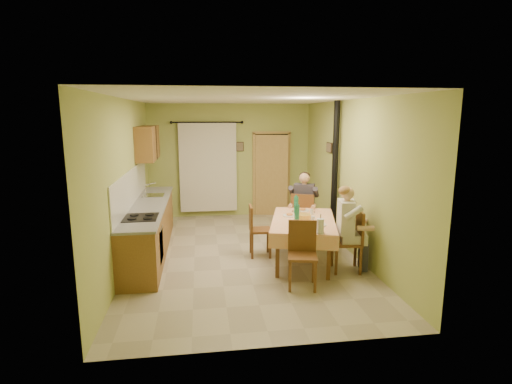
{
  "coord_description": "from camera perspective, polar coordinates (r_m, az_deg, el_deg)",
  "views": [
    {
      "loc": [
        -0.74,
        -6.94,
        2.53
      ],
      "look_at": [
        0.25,
        0.1,
        1.15
      ],
      "focal_mm": 28.0,
      "sensor_mm": 36.0,
      "label": 1
    }
  ],
  "objects": [
    {
      "name": "chair_near",
      "position": [
        6.07,
        6.6,
        -10.75
      ],
      "size": [
        0.5,
        0.5,
        0.98
      ],
      "rotation": [
        0.0,
        0.0,
        2.93
      ],
      "color": "brown",
      "rests_on": "ground"
    },
    {
      "name": "dining_table",
      "position": [
        7.03,
        6.73,
        -6.91
      ],
      "size": [
        1.48,
        1.98,
        0.76
      ],
      "rotation": [
        0.0,
        0.0,
        -0.25
      ],
      "color": "#ECA97B",
      "rests_on": "ground"
    },
    {
      "name": "chair_left",
      "position": [
        7.29,
        0.49,
        -6.91
      ],
      "size": [
        0.39,
        0.39,
        0.93
      ],
      "rotation": [
        0.0,
        0.0,
        -1.61
      ],
      "color": "brown",
      "rests_on": "ground"
    },
    {
      "name": "tableware",
      "position": [
        6.8,
        6.9,
        -3.61
      ],
      "size": [
        0.58,
        1.63,
        0.33
      ],
      "color": "white",
      "rests_on": "dining_table"
    },
    {
      "name": "picture_right",
      "position": [
        8.61,
        10.43,
        6.27
      ],
      "size": [
        0.03,
        0.31,
        0.21
      ],
      "primitive_type": "cube",
      "color": "brown",
      "rests_on": "room_shell"
    },
    {
      "name": "chair_right",
      "position": [
        6.79,
        12.89,
        -8.55
      ],
      "size": [
        0.51,
        0.51,
        1.01
      ],
      "rotation": [
        0.0,
        0.0,
        1.41
      ],
      "color": "brown",
      "rests_on": "ground"
    },
    {
      "name": "upper_cabinets",
      "position": [
        8.73,
        -15.2,
        6.79
      ],
      "size": [
        0.35,
        1.4,
        0.7
      ],
      "primitive_type": "cube",
      "color": "brown",
      "rests_on": "room_shell"
    },
    {
      "name": "doorway",
      "position": [
        10.14,
        2.22,
        2.59
      ],
      "size": [
        0.96,
        0.24,
        2.15
      ],
      "color": "black",
      "rests_on": "ground"
    },
    {
      "name": "picture_back",
      "position": [
        9.99,
        -2.31,
        6.49
      ],
      "size": [
        0.19,
        0.03,
        0.23
      ],
      "primitive_type": "cube",
      "color": "black",
      "rests_on": "room_shell"
    },
    {
      "name": "chair_far",
      "position": [
        8.12,
        6.74,
        -5.09
      ],
      "size": [
        0.59,
        0.59,
        1.02
      ],
      "rotation": [
        0.0,
        0.0,
        -0.4
      ],
      "color": "brown",
      "rests_on": "ground"
    },
    {
      "name": "kitchen_run",
      "position": [
        7.68,
        -14.98,
        -4.86
      ],
      "size": [
        0.64,
        3.64,
        1.56
      ],
      "color": "brown",
      "rests_on": "ground"
    },
    {
      "name": "room_shell",
      "position": [
        7.02,
        -1.92,
        5.17
      ],
      "size": [
        4.04,
        6.04,
        2.82
      ],
      "color": "#A9B45C",
      "rests_on": "ground"
    },
    {
      "name": "man_far",
      "position": [
        7.99,
        6.85,
        -1.02
      ],
      "size": [
        0.65,
        0.6,
        1.39
      ],
      "rotation": [
        0.0,
        0.0,
        -0.4
      ],
      "color": "#38333D",
      "rests_on": "chair_far"
    },
    {
      "name": "stove_flue",
      "position": [
        8.13,
        11.09,
        0.11
      ],
      "size": [
        0.24,
        0.24,
        2.8
      ],
      "color": "black",
      "rests_on": "ground"
    },
    {
      "name": "floor",
      "position": [
        7.43,
        -1.82,
        -8.94
      ],
      "size": [
        4.0,
        6.0,
        0.01
      ],
      "primitive_type": "cube",
      "color": "tan",
      "rests_on": "ground"
    },
    {
      "name": "man_right",
      "position": [
        6.61,
        12.97,
        -3.75
      ],
      "size": [
        0.52,
        0.62,
        1.39
      ],
      "rotation": [
        0.0,
        0.0,
        1.41
      ],
      "color": "beige",
      "rests_on": "chair_right"
    },
    {
      "name": "curtain",
      "position": [
        9.93,
        -6.86,
        3.57
      ],
      "size": [
        1.7,
        0.07,
        2.22
      ],
      "color": "black",
      "rests_on": "ground"
    }
  ]
}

